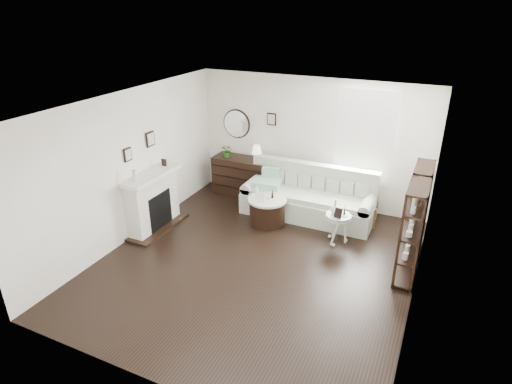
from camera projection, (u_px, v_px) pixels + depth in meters
The scene contains 18 objects.
room at pixel (346, 136), 8.55m from camera, with size 5.50×5.50×5.50m.
fireplace at pixel (153, 203), 8.17m from camera, with size 0.50×1.40×1.84m.
shelf_unit_far at pixel (418, 210), 7.32m from camera, with size 0.30×0.80×1.60m.
shelf_unit_near at pixel (411, 233), 6.57m from camera, with size 0.30×0.80×1.60m.
sofa at pixel (309, 200), 8.75m from camera, with size 2.66×0.92×1.03m.
quilt at pixel (267, 183), 8.87m from camera, with size 0.55×0.45×0.14m, color #227D58.
suitcase at pixel (359, 216), 8.38m from camera, with size 0.62×0.21×0.41m, color brown.
dresser at pixel (242, 176), 9.70m from camera, with size 1.28×0.55×0.86m.
table_lamp at pixel (257, 153), 9.31m from camera, with size 0.22×0.22×0.35m, color beige, non-canonical shape.
potted_plant at pixel (228, 151), 9.54m from camera, with size 0.26×0.23×0.29m, color #225618.
drum_table at pixel (267, 211), 8.46m from camera, with size 0.77×0.77×0.53m.
pedestal_table at pixel (338, 217), 7.68m from camera, with size 0.47×0.47×0.56m.
eiffel_drum at pixel (272, 194), 8.32m from camera, with size 0.12×0.12×0.21m, color black, non-canonical shape.
bottle_drum at pixel (257, 192), 8.30m from camera, with size 0.06×0.06×0.27m, color silver.
card_frame_drum at pixel (261, 197), 8.18m from camera, with size 0.14×0.01×0.19m, color white.
eiffel_ped at pixel (344, 211), 7.61m from camera, with size 0.10×0.10×0.17m, color black, non-canonical shape.
flask_ped at pixel (335, 206), 7.65m from camera, with size 0.15×0.15×0.29m, color silver, non-canonical shape.
card_frame_ped at pixel (338, 213), 7.51m from camera, with size 0.14×0.01×0.18m, color black.
Camera 1 is at (2.57, -5.55, 4.09)m, focal length 30.00 mm.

